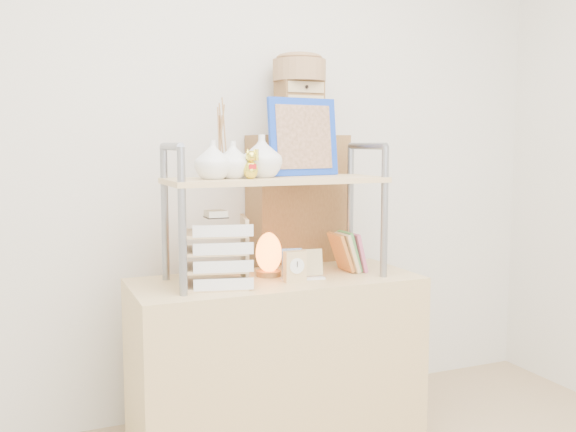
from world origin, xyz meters
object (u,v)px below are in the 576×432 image
object	(u,v)px
cabinet	(297,274)
salt_lamp	(269,254)
desk	(276,365)
letter_tray	(216,256)

from	to	relation	value
cabinet	salt_lamp	world-z (taller)	cabinet
desk	salt_lamp	bearing A→B (deg)	102.26
cabinet	desk	bearing A→B (deg)	-124.96
desk	cabinet	bearing A→B (deg)	54.93
cabinet	letter_tray	world-z (taller)	cabinet
desk	cabinet	xyz separation A→B (m)	(0.26, 0.37, 0.30)
desk	letter_tray	bearing A→B (deg)	-168.86
cabinet	letter_tray	bearing A→B (deg)	-141.46
cabinet	salt_lamp	size ratio (longest dim) A/B	7.20
desk	salt_lamp	world-z (taller)	salt_lamp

